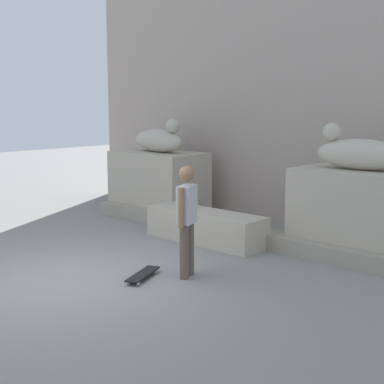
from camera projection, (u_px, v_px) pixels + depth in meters
ground_plane at (63, 281)px, 8.05m from camera, size 40.00×40.00×0.00m
facade_wall at (288, 77)px, 11.71m from camera, size 11.44×0.60×6.23m
pedestal_left at (159, 183)px, 12.69m from camera, size 2.15×1.26×1.46m
pedestal_right at (359, 212)px, 9.36m from camera, size 2.15×1.26×1.46m
statue_reclining_left at (159, 140)px, 12.50m from camera, size 1.65×0.74×0.78m
statue_reclining_right at (360, 153)px, 9.22m from camera, size 1.64×0.69×0.78m
ledge_block at (205, 227)px, 10.26m from camera, size 2.42×0.73×0.58m
skater at (187, 216)px, 8.09m from camera, size 0.32×0.51×1.67m
skateboard at (143, 274)px, 8.15m from camera, size 0.49×0.82×0.08m
bottle_brown at (180, 205)px, 10.27m from camera, size 0.08×0.08×0.27m
bottle_orange at (185, 203)px, 10.45m from camera, size 0.07×0.07×0.27m
bottle_clear at (179, 197)px, 11.02m from camera, size 0.07×0.07×0.32m
stair_step at (223, 230)px, 10.65m from camera, size 7.09×0.50×0.27m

